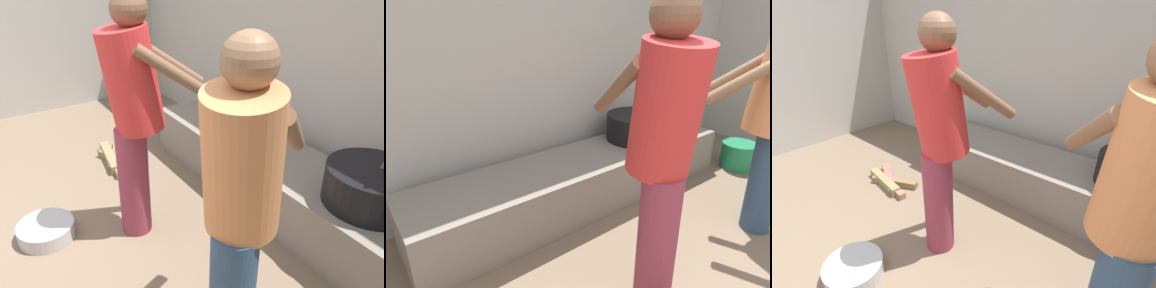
% 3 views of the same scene
% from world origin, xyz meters
% --- Properties ---
extents(block_enclosure_rear, '(5.70, 0.20, 2.27)m').
position_xyz_m(block_enclosure_rear, '(0.00, 2.57, 1.13)').
color(block_enclosure_rear, '#ADA8A0').
rests_on(block_enclosure_rear, ground_plane).
extents(hearth_ledge, '(2.74, 0.60, 0.40)m').
position_xyz_m(hearth_ledge, '(0.26, 2.05, 0.20)').
color(hearth_ledge, slate).
rests_on(hearth_ledge, ground_plane).
extents(cooking_pot_main, '(0.53, 0.53, 0.68)m').
position_xyz_m(cooking_pot_main, '(0.87, 2.08, 0.51)').
color(cooking_pot_main, black).
rests_on(cooking_pot_main, hearth_ledge).
extents(cook_in_red_shirt, '(0.52, 0.72, 1.55)m').
position_xyz_m(cook_in_red_shirt, '(-0.09, 1.07, 0.88)').
color(cook_in_red_shirt, '#8C3347').
rests_on(cook_in_red_shirt, ground_plane).
extents(cook_in_orange_shirt, '(0.63, 0.70, 1.51)m').
position_xyz_m(cook_in_orange_shirt, '(0.97, 1.03, 0.86)').
color(cook_in_orange_shirt, navy).
rests_on(cook_in_orange_shirt, ground_plane).
extents(metal_mixing_bowl, '(0.37, 0.37, 0.10)m').
position_xyz_m(metal_mixing_bowl, '(-0.33, 0.48, 0.05)').
color(metal_mixing_bowl, '#B7B7BC').
rests_on(metal_mixing_bowl, ground_plane).
extents(firewood_pile, '(0.64, 0.32, 0.08)m').
position_xyz_m(firewood_pile, '(-1.06, 1.25, 0.04)').
color(firewood_pile, '#94604E').
rests_on(firewood_pile, ground_plane).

